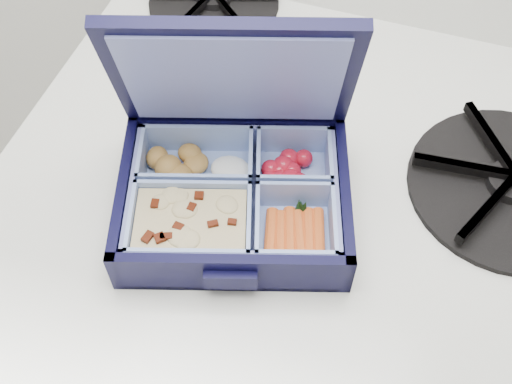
% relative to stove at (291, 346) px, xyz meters
% --- Properties ---
extents(stove, '(0.60, 0.60, 0.90)m').
position_rel_stove_xyz_m(stove, '(0.00, 0.00, 0.00)').
color(stove, silver).
rests_on(stove, floor).
extents(bento_box, '(0.24, 0.21, 0.05)m').
position_rel_stove_xyz_m(bento_box, '(-0.05, -0.07, 0.47)').
color(bento_box, black).
rests_on(bento_box, stove).
extents(fork, '(0.12, 0.17, 0.01)m').
position_rel_stove_xyz_m(fork, '(-0.05, 0.04, 0.45)').
color(fork, '#ACADBF').
rests_on(fork, stove).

